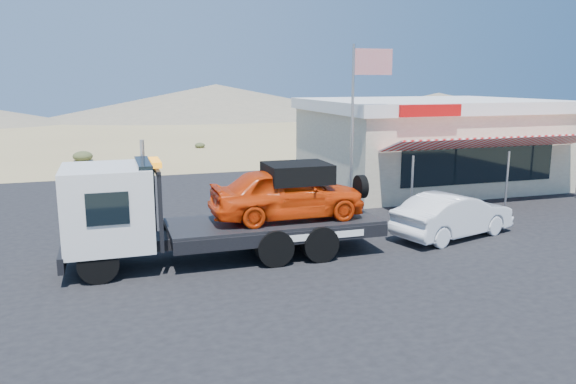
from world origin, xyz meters
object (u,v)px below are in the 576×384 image
(tow_truck, at_px, (218,205))
(flagpole, at_px, (359,110))
(jerky_store, at_px, (426,141))
(white_sedan, at_px, (453,215))

(tow_truck, relative_size, flagpole, 1.39)
(tow_truck, bearing_deg, jerky_store, 35.83)
(white_sedan, height_order, flagpole, flagpole)
(flagpole, bearing_deg, jerky_store, 38.79)
(tow_truck, xyz_separation_m, flagpole, (5.78, 3.72, 2.26))
(white_sedan, relative_size, jerky_store, 0.40)
(flagpole, bearing_deg, white_sedan, -68.11)
(jerky_store, relative_size, flagpole, 1.73)
(white_sedan, bearing_deg, tow_truck, 73.09)
(tow_truck, distance_m, flagpole, 7.23)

